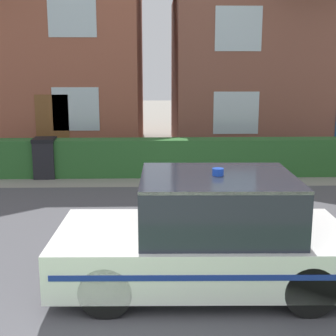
{
  "coord_description": "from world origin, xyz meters",
  "views": [
    {
      "loc": [
        0.65,
        -2.99,
        2.86
      ],
      "look_at": [
        0.89,
        5.49,
        1.05
      ],
      "focal_mm": 50.0,
      "sensor_mm": 36.0,
      "label": 1
    }
  ],
  "objects_px": {
    "house_right": "(284,42)",
    "wheelie_bin": "(45,158)",
    "police_car": "(208,234)",
    "house_left": "(25,33)"
  },
  "relations": [
    {
      "from": "police_car",
      "to": "house_left",
      "type": "height_order",
      "value": "house_left"
    },
    {
      "from": "police_car",
      "to": "house_right",
      "type": "relative_size",
      "value": 0.47
    },
    {
      "from": "house_right",
      "to": "wheelie_bin",
      "type": "height_order",
      "value": "house_right"
    },
    {
      "from": "house_left",
      "to": "wheelie_bin",
      "type": "relative_size",
      "value": 8.17
    },
    {
      "from": "house_left",
      "to": "wheelie_bin",
      "type": "bearing_deg",
      "value": -71.7
    },
    {
      "from": "house_right",
      "to": "police_car",
      "type": "bearing_deg",
      "value": -109.12
    },
    {
      "from": "police_car",
      "to": "house_right",
      "type": "distance_m",
      "value": 12.59
    },
    {
      "from": "police_car",
      "to": "house_left",
      "type": "relative_size",
      "value": 0.45
    },
    {
      "from": "wheelie_bin",
      "to": "house_left",
      "type": "bearing_deg",
      "value": 105.05
    },
    {
      "from": "police_car",
      "to": "wheelie_bin",
      "type": "height_order",
      "value": "police_car"
    }
  ]
}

